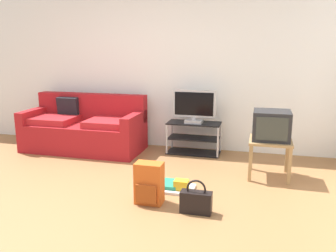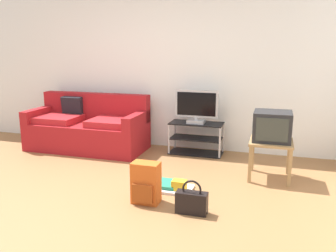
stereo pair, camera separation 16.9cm
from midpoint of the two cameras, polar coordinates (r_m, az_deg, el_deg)
ground_plane at (r=3.83m, az=-14.43°, el=-12.63°), size 9.00×9.80×0.02m
wall_back at (r=5.73m, az=-3.08°, el=10.10°), size 9.00×0.10×2.70m
couch at (r=5.75m, az=-14.28°, el=-0.49°), size 1.87×0.84×0.87m
tv_stand at (r=5.40m, az=3.35°, el=-1.96°), size 0.81×0.37×0.49m
flat_tv at (r=5.27m, az=3.37°, el=3.13°), size 0.65×0.22×0.50m
side_table at (r=4.52m, az=15.34°, el=-3.14°), size 0.51×0.51×0.49m
crt_tv at (r=4.48m, az=15.53°, el=0.12°), size 0.45×0.43×0.36m
backpack at (r=3.70m, az=-4.43°, el=-9.36°), size 0.29×0.25×0.44m
handbag at (r=3.52m, az=3.21°, el=-12.19°), size 0.31×0.13×0.35m
floor_tray at (r=4.07m, az=-0.05°, el=-9.84°), size 0.43×0.33×0.14m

